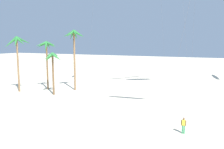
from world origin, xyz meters
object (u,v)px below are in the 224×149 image
at_px(palm_tree_1, 74,40).
at_px(palm_tree_3, 53,59).
at_px(palm_tree_0, 17,45).
at_px(palm_tree_2, 47,49).
at_px(person_foreground_walker, 184,125).

distance_m(palm_tree_1, palm_tree_3, 5.98).
bearing_deg(palm_tree_0, palm_tree_1, 33.98).
bearing_deg(palm_tree_2, palm_tree_1, 18.30).
height_order(palm_tree_0, palm_tree_2, palm_tree_0).
bearing_deg(palm_tree_1, palm_tree_3, -101.52).
bearing_deg(palm_tree_1, palm_tree_0, -146.02).
xyz_separation_m(palm_tree_1, palm_tree_3, (-1.00, -4.92, -3.24)).
relative_size(palm_tree_0, palm_tree_2, 1.09).
height_order(palm_tree_1, palm_tree_2, palm_tree_1).
relative_size(palm_tree_0, palm_tree_3, 1.38).
xyz_separation_m(palm_tree_1, palm_tree_2, (-5.11, -1.69, -1.64)).
distance_m(palm_tree_1, person_foreground_walker, 26.91).
xyz_separation_m(palm_tree_3, person_foreground_walker, (22.92, -8.17, -5.26)).
bearing_deg(palm_tree_3, palm_tree_2, 141.74).
distance_m(palm_tree_0, palm_tree_2, 5.17).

